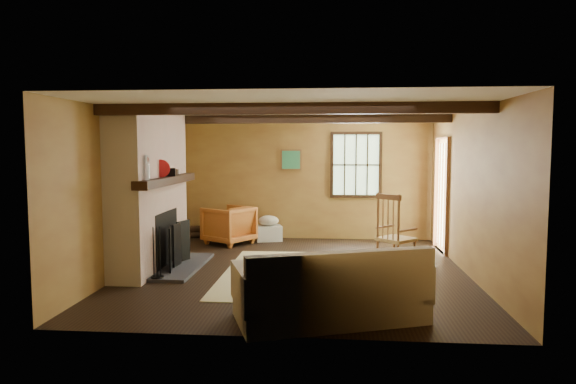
# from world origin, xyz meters

# --- Properties ---
(ground) EXTENTS (5.50, 5.50, 0.00)m
(ground) POSITION_xyz_m (0.00, 0.00, 0.00)
(ground) COLOR black
(ground) RESTS_ON ground
(room_envelope) EXTENTS (5.02, 5.52, 2.44)m
(room_envelope) POSITION_xyz_m (0.22, 0.26, 1.63)
(room_envelope) COLOR #A38039
(room_envelope) RESTS_ON ground
(fireplace) EXTENTS (1.02, 2.30, 2.40)m
(fireplace) POSITION_xyz_m (-2.23, -0.00, 1.10)
(fireplace) COLOR #99453B
(fireplace) RESTS_ON ground
(rug) EXTENTS (2.50, 3.00, 0.01)m
(rug) POSITION_xyz_m (0.20, -0.20, 0.00)
(rug) COLOR #C3BA82
(rug) RESTS_ON ground
(rocking_chair) EXTENTS (0.91, 0.90, 1.16)m
(rocking_chair) POSITION_xyz_m (1.48, 0.27, 0.49)
(rocking_chair) COLOR tan
(rocking_chair) RESTS_ON ground
(sofa) EXTENTS (2.19, 1.51, 0.81)m
(sofa) POSITION_xyz_m (0.53, -2.23, 0.29)
(sofa) COLOR beige
(sofa) RESTS_ON ground
(firewood_pile) EXTENTS (0.70, 0.13, 0.25)m
(firewood_pile) POSITION_xyz_m (-2.06, 2.60, 0.13)
(firewood_pile) COLOR #4E3621
(firewood_pile) RESTS_ON ground
(laundry_basket) EXTENTS (0.58, 0.50, 0.30)m
(laundry_basket) POSITION_xyz_m (-0.72, 2.42, 0.15)
(laundry_basket) COLOR silver
(laundry_basket) RESTS_ON ground
(basket_pillow) EXTENTS (0.44, 0.36, 0.20)m
(basket_pillow) POSITION_xyz_m (-0.72, 2.42, 0.40)
(basket_pillow) COLOR beige
(basket_pillow) RESTS_ON laundry_basket
(armchair) EXTENTS (1.10, 1.10, 0.73)m
(armchair) POSITION_xyz_m (-1.44, 2.01, 0.37)
(armchair) COLOR #BF6026
(armchair) RESTS_ON ground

